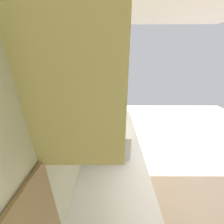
% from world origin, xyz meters
% --- Properties ---
extents(ground_plane, '(6.58, 6.58, 0.00)m').
position_xyz_m(ground_plane, '(0.00, 0.00, 0.00)').
color(ground_plane, beige).
extents(wall_back, '(4.23, 0.12, 2.66)m').
position_xyz_m(wall_back, '(0.00, 1.53, 1.33)').
color(wall_back, beige).
rests_on(wall_back, ground_plane).
extents(counter_run, '(3.28, 0.65, 0.88)m').
position_xyz_m(counter_run, '(-0.41, 1.16, 0.44)').
color(counter_run, '#E1D07E').
rests_on(counter_run, ground_plane).
extents(upper_cabinets, '(2.01, 0.35, 0.60)m').
position_xyz_m(upper_cabinets, '(-0.41, 1.30, 1.75)').
color(upper_cabinets, '#E3D27C').
extents(oven_range, '(0.69, 0.64, 1.06)m').
position_xyz_m(oven_range, '(1.57, 1.16, 0.46)').
color(oven_range, black).
rests_on(oven_range, ground_plane).
extents(microwave, '(0.45, 0.40, 0.26)m').
position_xyz_m(microwave, '(-0.57, 1.18, 1.01)').
color(microwave, white).
rests_on(microwave, counter_run).
extents(bowl, '(0.13, 0.13, 0.05)m').
position_xyz_m(bowl, '(0.18, 1.12, 0.91)').
color(bowl, '#D84C47').
rests_on(bowl, counter_run).
extents(kettle, '(0.19, 0.14, 0.18)m').
position_xyz_m(kettle, '(0.82, 1.12, 0.96)').
color(kettle, black).
rests_on(kettle, counter_run).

